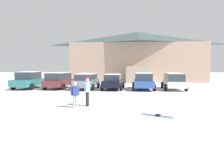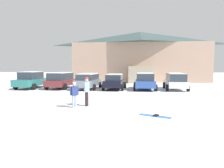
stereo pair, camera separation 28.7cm
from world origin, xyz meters
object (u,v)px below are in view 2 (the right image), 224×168
(ski_lodge, at_px, (140,56))
(parked_white_suv, at_px, (175,81))
(parked_teal_hatchback, at_px, (32,80))
(parked_blue_hatchback, at_px, (145,81))
(parked_maroon_van, at_px, (61,80))
(pair_of_skis, at_px, (155,116))
(skier_adult_in_blue_parka, at_px, (87,90))
(parked_black_sedan, at_px, (115,81))
(skier_teen_in_navy_coat, at_px, (74,93))
(parked_grey_wagon, at_px, (88,81))

(ski_lodge, distance_m, parked_white_suv, 13.57)
(parked_teal_hatchback, bearing_deg, parked_blue_hatchback, -1.12)
(parked_maroon_van, bearing_deg, parked_white_suv, -1.43)
(pair_of_skis, bearing_deg, parked_blue_hatchback, 87.57)
(parked_white_suv, bearing_deg, parked_blue_hatchback, -178.65)
(parked_teal_hatchback, distance_m, parked_blue_hatchback, 11.86)
(ski_lodge, bearing_deg, parked_teal_hatchback, -133.42)
(parked_maroon_van, relative_size, pair_of_skis, 3.07)
(ski_lodge, height_order, parked_teal_hatchback, ski_lodge)
(parked_teal_hatchback, relative_size, skier_adult_in_blue_parka, 2.79)
(parked_maroon_van, height_order, parked_black_sedan, parked_maroon_van)
(skier_teen_in_navy_coat, bearing_deg, parked_white_suv, 51.09)
(parked_grey_wagon, bearing_deg, ski_lodge, 65.13)
(parked_maroon_van, distance_m, pair_of_skis, 14.15)
(parked_teal_hatchback, relative_size, parked_maroon_van, 1.04)
(ski_lodge, relative_size, parked_teal_hatchback, 4.51)
(parked_white_suv, height_order, skier_adult_in_blue_parka, skier_adult_in_blue_parka)
(parked_teal_hatchback, bearing_deg, parked_black_sedan, -0.50)
(parked_maroon_van, relative_size, parked_black_sedan, 0.94)
(ski_lodge, xyz_separation_m, parked_black_sedan, (-3.24, -12.82, -3.22))
(skier_teen_in_navy_coat, distance_m, pair_of_skis, 4.56)
(skier_adult_in_blue_parka, distance_m, skier_teen_in_navy_coat, 0.80)
(ski_lodge, distance_m, parked_blue_hatchback, 13.36)
(parked_black_sedan, xyz_separation_m, parked_white_suv, (6.05, -0.08, 0.10))
(parked_white_suv, bearing_deg, parked_teal_hatchback, 179.38)
(parked_grey_wagon, relative_size, parked_white_suv, 1.01)
(parked_teal_hatchback, distance_m, parked_black_sedan, 8.82)
(skier_teen_in_navy_coat, xyz_separation_m, pair_of_skis, (4.19, -1.63, -0.77))
(ski_lodge, relative_size, parked_grey_wagon, 4.58)
(ski_lodge, xyz_separation_m, parked_grey_wagon, (-5.98, -12.90, -3.15))
(ski_lodge, height_order, parked_blue_hatchback, ski_lodge)
(parked_blue_hatchback, height_order, pair_of_skis, parked_blue_hatchback)
(ski_lodge, relative_size, parked_blue_hatchback, 4.60)
(parked_grey_wagon, relative_size, parked_black_sedan, 0.96)
(ski_lodge, bearing_deg, parked_white_suv, -77.68)
(parked_teal_hatchback, distance_m, parked_maroon_van, 3.12)
(parked_blue_hatchback, xyz_separation_m, skier_adult_in_blue_parka, (-4.08, -8.91, 0.10))
(parked_white_suv, height_order, skier_teen_in_navy_coat, parked_white_suv)
(ski_lodge, bearing_deg, parked_blue_hatchback, -90.91)
(parked_teal_hatchback, height_order, parked_blue_hatchback, parked_teal_hatchback)
(parked_grey_wagon, xyz_separation_m, parked_white_suv, (8.80, -0.01, 0.02))
(parked_maroon_van, relative_size, parked_grey_wagon, 0.97)
(parked_teal_hatchback, relative_size, parked_white_suv, 1.02)
(parked_black_sedan, bearing_deg, parked_blue_hatchback, -2.93)
(parked_grey_wagon, bearing_deg, parked_blue_hatchback, -0.77)
(parked_teal_hatchback, relative_size, parked_black_sedan, 0.98)
(parked_grey_wagon, distance_m, parked_black_sedan, 2.75)
(parked_teal_hatchback, xyz_separation_m, parked_grey_wagon, (6.08, -0.15, -0.02))
(parked_white_suv, relative_size, skier_adult_in_blue_parka, 2.73)
(skier_adult_in_blue_parka, bearing_deg, parked_blue_hatchback, 65.41)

